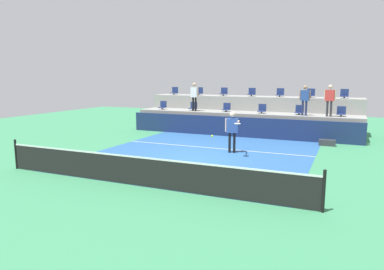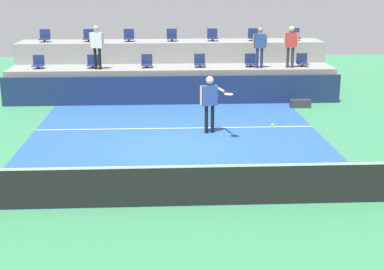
{
  "view_description": "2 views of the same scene",
  "coord_description": "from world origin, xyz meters",
  "px_view_note": "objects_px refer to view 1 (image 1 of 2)",
  "views": [
    {
      "loc": [
        5.62,
        -12.84,
        3.25
      ],
      "look_at": [
        0.56,
        -1.4,
        1.23
      ],
      "focal_mm": 33.23,
      "sensor_mm": 36.0,
      "label": 1
    },
    {
      "loc": [
        -0.37,
        -14.93,
        4.67
      ],
      "look_at": [
        0.34,
        -1.38,
        0.83
      ],
      "focal_mm": 51.76,
      "sensor_mm": 36.0,
      "label": 2
    }
  ],
  "objects_px": {
    "stadium_chair_lower_mid_right": "(262,109)",
    "stadium_chair_lower_far_right": "(341,112)",
    "spectator_in_grey": "(194,94)",
    "equipment_bag": "(327,143)",
    "stadium_chair_lower_far_left": "(163,106)",
    "spectator_leaning_on_rail": "(330,98)",
    "stadium_chair_lower_right": "(299,111)",
    "stadium_chair_upper_mid_left": "(224,92)",
    "spectator_in_white": "(305,98)",
    "tennis_ball": "(212,136)",
    "stadium_chair_upper_right": "(311,94)",
    "stadium_chair_upper_mid_right": "(280,93)",
    "stadium_chair_lower_mid_left": "(226,108)",
    "stadium_chair_upper_far_left": "(174,91)",
    "stadium_chair_upper_center": "(252,93)",
    "stadium_chair_upper_far_right": "(344,94)",
    "tennis_player": "(232,128)",
    "stadium_chair_lower_left": "(193,107)",
    "stadium_chair_upper_left": "(199,92)"
  },
  "relations": [
    {
      "from": "stadium_chair_lower_left",
      "to": "stadium_chair_upper_mid_left",
      "type": "relative_size",
      "value": 1.0
    },
    {
      "from": "stadium_chair_lower_far_left",
      "to": "spectator_leaning_on_rail",
      "type": "height_order",
      "value": "spectator_leaning_on_rail"
    },
    {
      "from": "spectator_leaning_on_rail",
      "to": "stadium_chair_upper_far_left",
      "type": "bearing_deg",
      "value": 167.75
    },
    {
      "from": "stadium_chair_lower_far_left",
      "to": "stadium_chair_lower_right",
      "type": "distance_m",
      "value": 8.48
    },
    {
      "from": "stadium_chair_upper_center",
      "to": "spectator_in_grey",
      "type": "distance_m",
      "value": 3.67
    },
    {
      "from": "stadium_chair_lower_far_right",
      "to": "stadium_chair_lower_right",
      "type": "bearing_deg",
      "value": 180.0
    },
    {
      "from": "stadium_chair_upper_right",
      "to": "stadium_chair_upper_mid_right",
      "type": "bearing_deg",
      "value": 180.0
    },
    {
      "from": "stadium_chair_upper_mid_left",
      "to": "stadium_chair_upper_far_right",
      "type": "relative_size",
      "value": 1.0
    },
    {
      "from": "stadium_chair_upper_right",
      "to": "tennis_player",
      "type": "distance_m",
      "value": 7.77
    },
    {
      "from": "stadium_chair_lower_far_left",
      "to": "spectator_in_grey",
      "type": "distance_m",
      "value": 2.55
    },
    {
      "from": "stadium_chair_lower_left",
      "to": "spectator_in_grey",
      "type": "height_order",
      "value": "spectator_in_grey"
    },
    {
      "from": "stadium_chair_lower_mid_right",
      "to": "stadium_chair_lower_far_right",
      "type": "xyz_separation_m",
      "value": [
        4.18,
        0.0,
        0.0
      ]
    },
    {
      "from": "stadium_chair_upper_right",
      "to": "spectator_in_grey",
      "type": "height_order",
      "value": "spectator_in_grey"
    },
    {
      "from": "tennis_ball",
      "to": "spectator_leaning_on_rail",
      "type": "bearing_deg",
      "value": 75.19
    },
    {
      "from": "tennis_ball",
      "to": "equipment_bag",
      "type": "height_order",
      "value": "tennis_ball"
    },
    {
      "from": "stadium_chair_lower_right",
      "to": "stadium_chair_upper_mid_right",
      "type": "xyz_separation_m",
      "value": [
        -1.4,
        1.8,
        0.85
      ]
    },
    {
      "from": "stadium_chair_upper_far_left",
      "to": "spectator_leaning_on_rail",
      "type": "distance_m",
      "value": 10.29
    },
    {
      "from": "stadium_chair_lower_left",
      "to": "stadium_chair_upper_mid_right",
      "type": "xyz_separation_m",
      "value": [
        4.94,
        1.8,
        0.85
      ]
    },
    {
      "from": "stadium_chair_lower_left",
      "to": "stadium_chair_lower_mid_right",
      "type": "height_order",
      "value": "same"
    },
    {
      "from": "stadium_chair_lower_right",
      "to": "stadium_chair_upper_far_left",
      "type": "distance_m",
      "value": 8.76
    },
    {
      "from": "stadium_chair_lower_right",
      "to": "spectator_leaning_on_rail",
      "type": "xyz_separation_m",
      "value": [
        1.53,
        -0.38,
        0.77
      ]
    },
    {
      "from": "stadium_chair_lower_right",
      "to": "stadium_chair_upper_far_left",
      "type": "bearing_deg",
      "value": 168.08
    },
    {
      "from": "stadium_chair_upper_center",
      "to": "stadium_chair_upper_far_right",
      "type": "xyz_separation_m",
      "value": [
        5.33,
        0.0,
        0.0
      ]
    },
    {
      "from": "stadium_chair_lower_mid_right",
      "to": "tennis_player",
      "type": "distance_m",
      "value": 5.48
    },
    {
      "from": "tennis_ball",
      "to": "stadium_chair_lower_mid_left",
      "type": "bearing_deg",
      "value": 106.18
    },
    {
      "from": "stadium_chair_upper_mid_left",
      "to": "spectator_in_white",
      "type": "bearing_deg",
      "value": -22.51
    },
    {
      "from": "stadium_chair_lower_mid_left",
      "to": "tennis_player",
      "type": "relative_size",
      "value": 0.29
    },
    {
      "from": "stadium_chair_upper_mid_left",
      "to": "tennis_ball",
      "type": "bearing_deg",
      "value": -72.66
    },
    {
      "from": "stadium_chair_lower_far_left",
      "to": "spectator_in_grey",
      "type": "xyz_separation_m",
      "value": [
        2.38,
        -0.38,
        0.81
      ]
    },
    {
      "from": "stadium_chair_upper_far_right",
      "to": "tennis_ball",
      "type": "bearing_deg",
      "value": -105.16
    },
    {
      "from": "stadium_chair_lower_mid_left",
      "to": "spectator_in_grey",
      "type": "xyz_separation_m",
      "value": [
        -1.91,
        -0.38,
        0.81
      ]
    },
    {
      "from": "tennis_player",
      "to": "spectator_leaning_on_rail",
      "type": "relative_size",
      "value": 1.09
    },
    {
      "from": "stadium_chair_lower_right",
      "to": "spectator_in_grey",
      "type": "distance_m",
      "value": 6.16
    },
    {
      "from": "spectator_in_grey",
      "to": "equipment_bag",
      "type": "xyz_separation_m",
      "value": [
        7.71,
        -1.66,
        -2.13
      ]
    },
    {
      "from": "tennis_player",
      "to": "spectator_in_white",
      "type": "bearing_deg",
      "value": 64.85
    },
    {
      "from": "stadium_chair_lower_right",
      "to": "stadium_chair_upper_center",
      "type": "relative_size",
      "value": 1.0
    },
    {
      "from": "stadium_chair_upper_mid_right",
      "to": "spectator_leaning_on_rail",
      "type": "height_order",
      "value": "spectator_leaning_on_rail"
    },
    {
      "from": "stadium_chair_lower_right",
      "to": "spectator_in_grey",
      "type": "relative_size",
      "value": 0.31
    },
    {
      "from": "stadium_chair_lower_far_right",
      "to": "stadium_chair_upper_far_right",
      "type": "relative_size",
      "value": 1.0
    },
    {
      "from": "stadium_chair_lower_far_left",
      "to": "stadium_chair_upper_far_right",
      "type": "relative_size",
      "value": 1.0
    },
    {
      "from": "stadium_chair_lower_right",
      "to": "stadium_chair_upper_left",
      "type": "distance_m",
      "value": 6.98
    },
    {
      "from": "stadium_chair_upper_far_right",
      "to": "stadium_chair_lower_mid_right",
      "type": "bearing_deg",
      "value": -157.02
    },
    {
      "from": "stadium_chair_lower_mid_left",
      "to": "stadium_chair_upper_far_right",
      "type": "xyz_separation_m",
      "value": [
        6.37,
        1.8,
        0.85
      ]
    },
    {
      "from": "stadium_chair_upper_far_right",
      "to": "tennis_ball",
      "type": "height_order",
      "value": "stadium_chair_upper_far_right"
    },
    {
      "from": "stadium_chair_upper_center",
      "to": "equipment_bag",
      "type": "bearing_deg",
      "value": -38.94
    },
    {
      "from": "stadium_chair_lower_far_right",
      "to": "spectator_in_white",
      "type": "distance_m",
      "value": 2.01
    },
    {
      "from": "tennis_player",
      "to": "equipment_bag",
      "type": "xyz_separation_m",
      "value": [
        3.71,
        3.43,
        -0.96
      ]
    },
    {
      "from": "stadium_chair_lower_mid_left",
      "to": "stadium_chair_upper_far_right",
      "type": "height_order",
      "value": "stadium_chair_upper_far_right"
    },
    {
      "from": "stadium_chair_upper_far_left",
      "to": "spectator_in_white",
      "type": "xyz_separation_m",
      "value": [
        8.82,
        -2.18,
        -0.11
      ]
    },
    {
      "from": "stadium_chair_lower_left",
      "to": "stadium_chair_upper_right",
      "type": "distance_m",
      "value": 7.0
    }
  ]
}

